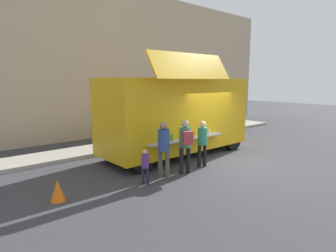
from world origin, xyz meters
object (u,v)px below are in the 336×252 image
at_px(trash_bin, 196,128).
at_px(customer_front_ordering, 202,140).
at_px(customer_mid_with_backpack, 185,141).
at_px(food_truck_main, 177,114).
at_px(customer_rear_waiting, 164,144).
at_px(child_near_queue, 145,164).
at_px(traffic_cone_orange, 58,190).

distance_m(trash_bin, customer_front_ordering, 5.75).
distance_m(trash_bin, customer_mid_with_backpack, 6.57).
height_order(food_truck_main, customer_rear_waiting, food_truck_main).
xyz_separation_m(trash_bin, child_near_queue, (-6.51, -4.20, 0.18)).
relative_size(customer_front_ordering, customer_rear_waiting, 0.91).
xyz_separation_m(customer_front_ordering, customer_mid_with_backpack, (-0.96, -0.15, 0.11)).
relative_size(traffic_cone_orange, trash_bin, 0.63).
xyz_separation_m(food_truck_main, child_near_queue, (-2.97, -1.88, -1.04)).
xyz_separation_m(traffic_cone_orange, customer_mid_with_backpack, (3.85, -0.56, 0.79)).
bearing_deg(customer_mid_with_backpack, customer_front_ordering, -53.89).
relative_size(food_truck_main, customer_mid_with_backpack, 3.55).
height_order(traffic_cone_orange, trash_bin, trash_bin).
relative_size(traffic_cone_orange, customer_mid_with_backpack, 0.32).
bearing_deg(child_near_queue, traffic_cone_orange, 134.90).
bearing_deg(trash_bin, traffic_cone_orange, -157.30).
relative_size(food_truck_main, traffic_cone_orange, 11.25).
height_order(trash_bin, child_near_queue, child_near_queue).
bearing_deg(child_near_queue, food_truck_main, -0.31).
bearing_deg(food_truck_main, customer_mid_with_backpack, -126.05).
bearing_deg(customer_mid_with_backpack, trash_bin, -22.23).
xyz_separation_m(customer_front_ordering, child_near_queue, (-2.51, -0.10, -0.34)).
bearing_deg(food_truck_main, traffic_cone_orange, -165.10).
relative_size(customer_front_ordering, child_near_queue, 1.55).
distance_m(food_truck_main, child_near_queue, 3.66).
relative_size(trash_bin, customer_rear_waiting, 0.50).
distance_m(traffic_cone_orange, customer_mid_with_backpack, 3.97).
bearing_deg(customer_front_ordering, trash_bin, -24.98).
xyz_separation_m(food_truck_main, customer_front_ordering, (-0.46, -1.78, -0.70)).
bearing_deg(customer_rear_waiting, child_near_queue, 157.00).
bearing_deg(child_near_queue, customer_mid_with_backpack, -34.60).
bearing_deg(traffic_cone_orange, customer_mid_with_backpack, -8.33).
height_order(trash_bin, customer_front_ordering, customer_front_ordering).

